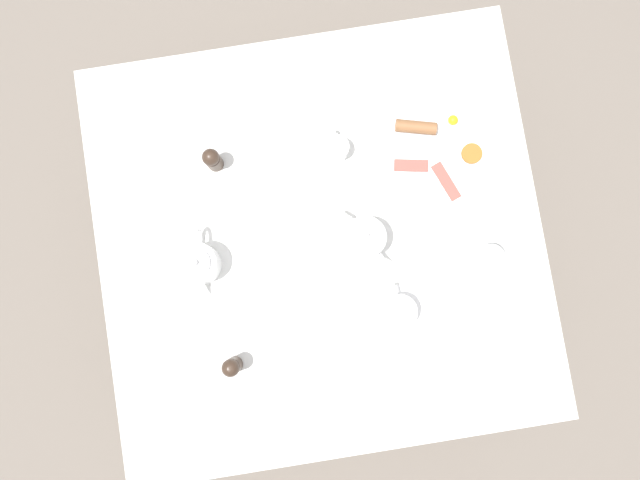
# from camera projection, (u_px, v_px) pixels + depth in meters

# --- Properties ---
(ground_plane) EXTENTS (8.00, 8.00, 0.00)m
(ground_plane) POSITION_uv_depth(u_px,v_px,m) (320.00, 258.00, 2.32)
(ground_plane) COLOR #70665B
(table) EXTENTS (1.08, 1.13, 0.74)m
(table) POSITION_uv_depth(u_px,v_px,m) (320.00, 243.00, 1.65)
(table) COLOR white
(table) RESTS_ON ground_plane
(breakfast_plate) EXTENTS (0.32, 0.32, 0.04)m
(breakfast_plate) POSITION_uv_depth(u_px,v_px,m) (438.00, 149.00, 1.60)
(breakfast_plate) COLOR white
(breakfast_plate) RESTS_ON table
(teapot_near) EXTENTS (0.18, 0.10, 0.11)m
(teapot_near) POSITION_uv_depth(u_px,v_px,m) (198.00, 263.00, 1.53)
(teapot_near) COLOR white
(teapot_near) RESTS_ON table
(teapot_far) EXTENTS (0.16, 0.11, 0.11)m
(teapot_far) POSITION_uv_depth(u_px,v_px,m) (364.00, 238.00, 1.54)
(teapot_far) COLOR white
(teapot_far) RESTS_ON table
(teacup_with_saucer_left) EXTENTS (0.14, 0.14, 0.07)m
(teacup_with_saucer_left) POSITION_uv_depth(u_px,v_px,m) (398.00, 311.00, 1.54)
(teacup_with_saucer_left) COLOR white
(teacup_with_saucer_left) RESTS_ON table
(water_glass_tall) EXTENTS (0.07, 0.07, 0.10)m
(water_glass_tall) POSITION_uv_depth(u_px,v_px,m) (486.00, 259.00, 1.53)
(water_glass_tall) COLOR white
(water_glass_tall) RESTS_ON table
(creamer_jug) EXTENTS (0.08, 0.06, 0.06)m
(creamer_jug) POSITION_uv_depth(u_px,v_px,m) (337.00, 148.00, 1.58)
(creamer_jug) COLOR white
(creamer_jug) RESTS_ON table
(pepper_grinder) EXTENTS (0.04, 0.04, 0.10)m
(pepper_grinder) POSITION_uv_depth(u_px,v_px,m) (213.00, 160.00, 1.55)
(pepper_grinder) COLOR #38281E
(pepper_grinder) RESTS_ON table
(salt_grinder) EXTENTS (0.04, 0.04, 0.10)m
(salt_grinder) POSITION_uv_depth(u_px,v_px,m) (232.00, 367.00, 1.51)
(salt_grinder) COLOR #38281E
(salt_grinder) RESTS_ON table
(fork_by_plate) EXTENTS (0.13, 0.13, 0.00)m
(fork_by_plate) POSITION_uv_depth(u_px,v_px,m) (155.00, 337.00, 1.56)
(fork_by_plate) COLOR silver
(fork_by_plate) RESTS_ON table
(knife_by_plate) EXTENTS (0.05, 0.21, 0.00)m
(knife_by_plate) POSITION_uv_depth(u_px,v_px,m) (289.00, 389.00, 1.55)
(knife_by_plate) COLOR silver
(knife_by_plate) RESTS_ON table
(spoon_for_tea) EXTENTS (0.09, 0.14, 0.00)m
(spoon_for_tea) POSITION_uv_depth(u_px,v_px,m) (148.00, 199.00, 1.59)
(spoon_for_tea) COLOR silver
(spoon_for_tea) RESTS_ON table
(fork_spare) EXTENTS (0.18, 0.04, 0.00)m
(fork_spare) POSITION_uv_depth(u_px,v_px,m) (498.00, 342.00, 1.56)
(fork_spare) COLOR silver
(fork_spare) RESTS_ON table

